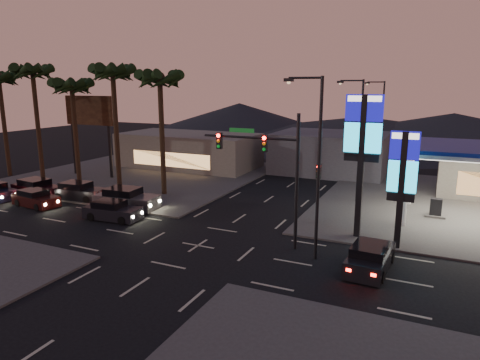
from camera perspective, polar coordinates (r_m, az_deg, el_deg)
The scene contains 26 objects.
ground at distance 26.39m, azimuth -5.62°, elevation -8.70°, with size 140.00×140.00×0.00m, color black.
corner_lot_ne at distance 38.50m, azimuth 29.07°, elevation -3.34°, with size 24.00×24.00×0.12m, color #47443F.
corner_lot_nw at distance 47.82m, azimuth -12.54°, elevation 0.77°, with size 24.00×24.00×0.12m, color #47443F.
pylon_sign_tall at distance 27.16m, azimuth 16.03°, elevation 5.41°, with size 2.20×0.35×9.00m.
pylon_sign_short at distance 26.17m, azimuth 20.86°, elevation 0.97°, with size 1.60×0.35×7.00m.
traffic_signal_mast at distance 25.14m, azimuth 3.85°, elevation 2.65°, with size 6.10×0.39×8.00m.
pedestal_signal at distance 29.76m, azimuth 10.38°, elevation -0.51°, with size 0.32×0.39×4.30m.
streetlight_near at distance 23.22m, azimuth 10.01°, elevation 2.90°, with size 2.14×0.25×10.00m.
streetlight_mid at distance 35.84m, azimuth 15.42°, elevation 5.95°, with size 2.14×0.25×10.00m.
streetlight_far at distance 49.65m, azimuth 18.15°, elevation 7.47°, with size 2.14×0.25×10.00m.
palm_a at distance 37.50m, azimuth -10.61°, elevation 12.14°, with size 4.41×4.41×10.86m.
palm_b at distance 40.59m, azimuth -16.56°, elevation 12.62°, with size 4.41×4.41×11.46m.
palm_c at distance 44.02m, azimuth -21.48°, elevation 10.81°, with size 4.41×4.41×10.26m.
palm_d at distance 47.74m, azimuth -25.87°, elevation 12.02°, with size 4.41×4.41×11.66m.
billboard at distance 47.66m, azimuth -19.46°, elevation 7.94°, with size 6.00×0.30×8.50m.
building_far_west at distance 51.24m, azimuth -6.80°, elevation 3.95°, with size 16.00×8.00×4.00m, color #726B5B.
building_far_mid at distance 48.89m, azimuth 12.00°, elevation 3.59°, with size 12.00×9.00×4.40m, color #4C4C51.
hill_left at distance 89.68m, azimuth -0.09°, elevation 8.29°, with size 40.00×40.00×6.00m, color black.
hill_right at distance 81.51m, azimuth 26.53°, elevation 6.22°, with size 50.00×50.00×5.00m, color black.
hill_center at distance 82.48m, azimuth 16.00°, elevation 6.75°, with size 60.00×60.00×4.00m, color black.
car_lane_a_front at distance 32.36m, azimuth -16.67°, elevation -3.96°, with size 4.35×2.07×1.38m.
car_lane_a_mid at distance 38.09m, azimuth -25.61°, elevation -2.26°, with size 4.29×2.17×1.35m.
car_lane_b_front at distance 34.77m, azimuth -14.93°, elevation -2.50°, with size 5.29×2.53×1.68m.
car_lane_b_mid at distance 38.80m, azimuth -20.72°, elevation -1.46°, with size 4.80×2.31×1.52m.
car_lane_b_rear at distance 41.20m, azimuth -25.46°, elevation -1.07°, with size 4.98×2.50×1.57m.
suv_station at distance 23.78m, azimuth 16.98°, elevation -9.87°, with size 2.15×4.50×1.46m.
Camera 1 is at (12.58, -21.17, 9.49)m, focal length 32.00 mm.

